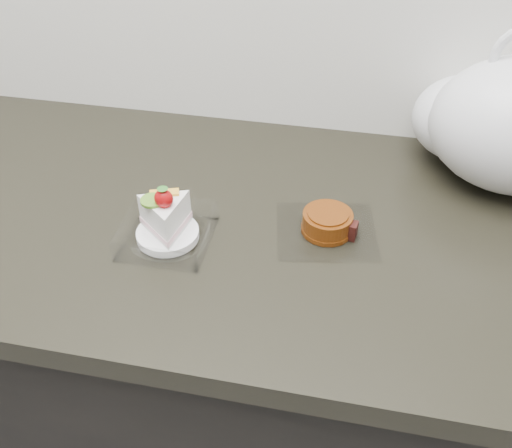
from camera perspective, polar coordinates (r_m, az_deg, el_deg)
counter at (r=1.29m, az=-5.76°, el=-14.33°), size 2.04×0.64×0.90m
cake_tray at (r=0.89m, az=-8.93°, el=-0.14°), size 0.13×0.13×0.10m
mooncake_wrap at (r=0.91m, az=7.21°, el=-0.01°), size 0.18×0.17×0.04m
plastic_bag at (r=1.06m, az=24.23°, el=9.16°), size 0.39×0.33×0.28m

